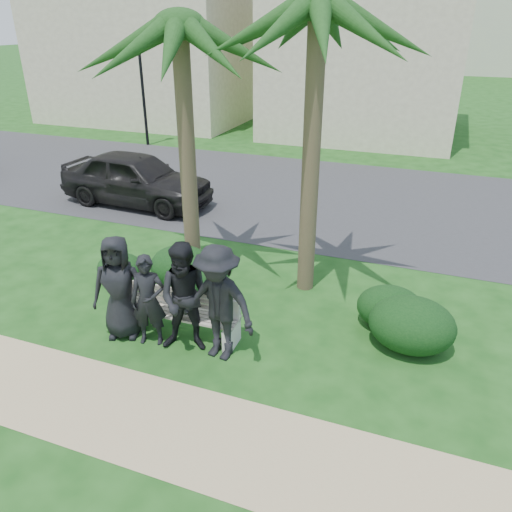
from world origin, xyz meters
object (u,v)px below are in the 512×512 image
object	(u,v)px
street_lamp	(141,71)
man_c	(187,298)
palm_right	(318,9)
man_b	(148,301)
man_a	(119,288)
park_bench	(177,316)
man_d	(218,303)
palm_left	(180,29)
car_a	(136,179)

from	to	relation	value
street_lamp	man_c	xyz separation A→B (m)	(8.36, -12.17, -2.02)
palm_right	street_lamp	bearing A→B (deg)	135.08
man_b	street_lamp	bearing A→B (deg)	104.24
man_b	man_a	bearing A→B (deg)	159.06
street_lamp	park_bench	xyz separation A→B (m)	(7.98, -11.87, -2.61)
man_d	palm_right	bearing A→B (deg)	83.63
palm_left	man_d	bearing A→B (deg)	-54.99
car_a	man_b	bearing A→B (deg)	-142.57
man_a	man_d	bearing A→B (deg)	-18.81
man_d	car_a	size ratio (longest dim) A/B	0.43
park_bench	man_d	distance (m)	1.15
man_a	car_a	distance (m)	6.66
street_lamp	man_a	distance (m)	14.29
palm_left	palm_right	bearing A→B (deg)	4.06
man_c	car_a	world-z (taller)	man_c
street_lamp	man_c	size ratio (longest dim) A/B	2.31
park_bench	man_a	distance (m)	1.06
man_b	palm_right	xyz separation A→B (m)	(1.86, 2.70, 4.20)
street_lamp	man_a	size ratio (longest dim) A/B	2.40
man_b	palm_right	distance (m)	5.33
man_c	palm_left	bearing A→B (deg)	101.06
palm_right	car_a	distance (m)	7.82
street_lamp	man_b	bearing A→B (deg)	-57.82
palm_left	car_a	xyz separation A→B (m)	(-3.45, 3.22, -3.94)
man_a	man_c	bearing A→B (deg)	-17.95
street_lamp	man_d	xyz separation A→B (m)	(8.90, -12.18, -1.99)
man_a	man_d	xyz separation A→B (m)	(1.76, 0.03, 0.06)
man_c	man_d	world-z (taller)	man_d
palm_left	car_a	world-z (taller)	palm_left
car_a	man_d	bearing A→B (deg)	-134.93
park_bench	palm_right	world-z (taller)	palm_right
street_lamp	park_bench	distance (m)	14.54
man_d	man_b	bearing A→B (deg)	-169.75
man_c	car_a	size ratio (longest dim) A/B	0.42
man_c	man_b	bearing A→B (deg)	170.98
park_bench	street_lamp	bearing A→B (deg)	122.06
man_c	palm_left	world-z (taller)	palm_left
man_d	man_a	bearing A→B (deg)	-171.54
man_b	man_c	xyz separation A→B (m)	(0.66, 0.07, 0.14)
palm_right	man_a	bearing A→B (deg)	-132.11
park_bench	man_d	size ratio (longest dim) A/B	1.12
park_bench	palm_left	xyz separation A→B (m)	(-0.81, 2.17, 4.35)
park_bench	man_b	distance (m)	0.64
park_bench	man_d	bearing A→B (deg)	-20.10
man_c	man_d	xyz separation A→B (m)	(0.54, -0.01, 0.03)
car_a	park_bench	bearing A→B (deg)	-138.91
man_b	palm_right	bearing A→B (deg)	37.49
man_d	car_a	world-z (taller)	man_d
park_bench	man_b	bearing A→B (deg)	-130.24
man_c	palm_right	bearing A→B (deg)	50.80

